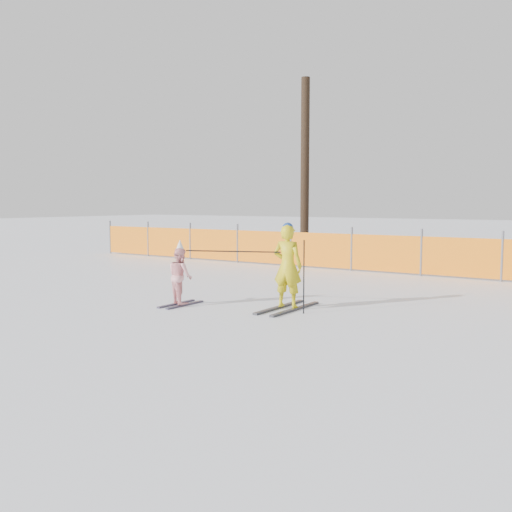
{
  "coord_description": "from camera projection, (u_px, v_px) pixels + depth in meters",
  "views": [
    {
      "loc": [
        5.58,
        -7.76,
        1.94
      ],
      "look_at": [
        0.0,
        0.5,
        1.0
      ],
      "focal_mm": 40.0,
      "sensor_mm": 36.0,
      "label": 1
    }
  ],
  "objects": [
    {
      "name": "tree_trunks",
      "position": [
        485.0,
        163.0,
        17.22
      ],
      "size": [
        11.6,
        1.35,
        6.6
      ],
      "color": "black",
      "rests_on": "ground"
    },
    {
      "name": "safety_fence",
      "position": [
        312.0,
        249.0,
        16.89
      ],
      "size": [
        17.61,
        0.06,
        1.25
      ],
      "color": "#595960",
      "rests_on": "ground"
    },
    {
      "name": "child",
      "position": [
        180.0,
        275.0,
        10.74
      ],
      "size": [
        0.64,
        1.0,
        1.25
      ],
      "color": "black",
      "rests_on": "ground"
    },
    {
      "name": "ground",
      "position": [
        240.0,
        317.0,
        9.69
      ],
      "size": [
        120.0,
        120.0,
        0.0
      ],
      "primitive_type": "plane",
      "color": "white",
      "rests_on": "ground"
    },
    {
      "name": "adult",
      "position": [
        288.0,
        267.0,
        10.31
      ],
      "size": [
        0.59,
        1.63,
        1.58
      ],
      "color": "black",
      "rests_on": "ground"
    },
    {
      "name": "ski_poles",
      "position": [
        262.0,
        262.0,
        10.25
      ],
      "size": [
        2.24,
        0.71,
        1.29
      ],
      "color": "black",
      "rests_on": "ground"
    }
  ]
}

